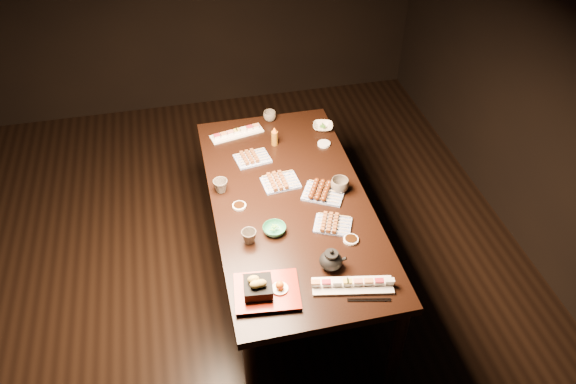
% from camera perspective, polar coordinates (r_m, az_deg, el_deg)
% --- Properties ---
extents(ground, '(5.00, 5.00, 0.00)m').
position_cam_1_polar(ground, '(3.72, -4.20, -11.24)').
color(ground, black).
rests_on(ground, ground).
extents(dining_table, '(1.02, 1.86, 0.75)m').
position_cam_1_polar(dining_table, '(3.53, 0.18, -5.35)').
color(dining_table, black).
rests_on(dining_table, ground).
extents(sushi_platter_near, '(0.42, 0.18, 0.05)m').
position_cam_1_polar(sushi_platter_near, '(2.82, 6.59, -9.22)').
color(sushi_platter_near, white).
rests_on(sushi_platter_near, dining_table).
extents(sushi_platter_far, '(0.37, 0.17, 0.04)m').
position_cam_1_polar(sushi_platter_far, '(3.79, -5.24, 6.11)').
color(sushi_platter_far, white).
rests_on(sushi_platter_far, dining_table).
extents(yakitori_plate_center, '(0.23, 0.18, 0.06)m').
position_cam_1_polar(yakitori_plate_center, '(3.37, -0.76, 1.22)').
color(yakitori_plate_center, '#828EB6').
rests_on(yakitori_plate_center, dining_table).
extents(yakitori_plate_right, '(0.24, 0.22, 0.05)m').
position_cam_1_polar(yakitori_plate_right, '(3.11, 4.59, -3.13)').
color(yakitori_plate_right, '#828EB6').
rests_on(yakitori_plate_right, dining_table).
extents(yakitori_plate_left, '(0.24, 0.19, 0.05)m').
position_cam_1_polar(yakitori_plate_left, '(3.56, -3.65, 3.66)').
color(yakitori_plate_left, '#828EB6').
rests_on(yakitori_plate_left, dining_table).
extents(tsukune_plate, '(0.29, 0.26, 0.06)m').
position_cam_1_polar(tsukune_plate, '(3.29, 3.63, 0.10)').
color(tsukune_plate, '#828EB6').
rests_on(tsukune_plate, dining_table).
extents(edamame_bowl_green, '(0.15, 0.15, 0.04)m').
position_cam_1_polar(edamame_bowl_green, '(3.07, -1.39, -3.82)').
color(edamame_bowl_green, '#27784E').
rests_on(edamame_bowl_green, dining_table).
extents(edamame_bowl_cream, '(0.17, 0.17, 0.03)m').
position_cam_1_polar(edamame_bowl_cream, '(3.84, 3.57, 6.63)').
color(edamame_bowl_cream, '#F7EACA').
rests_on(edamame_bowl_cream, dining_table).
extents(tempura_tray, '(0.34, 0.29, 0.12)m').
position_cam_1_polar(tempura_tray, '(2.75, -2.18, -9.53)').
color(tempura_tray, black).
rests_on(tempura_tray, dining_table).
extents(teacup_near_left, '(0.10, 0.10, 0.08)m').
position_cam_1_polar(teacup_near_left, '(3.01, -3.98, -4.56)').
color(teacup_near_left, '#524A3F').
rests_on(teacup_near_left, dining_table).
extents(teacup_mid_right, '(0.14, 0.14, 0.09)m').
position_cam_1_polar(teacup_mid_right, '(3.32, 5.28, 0.68)').
color(teacup_mid_right, '#524A3F').
rests_on(teacup_mid_right, dining_table).
extents(teacup_far_left, '(0.12, 0.12, 0.08)m').
position_cam_1_polar(teacup_far_left, '(3.33, -6.87, 0.61)').
color(teacup_far_left, '#524A3F').
rests_on(teacup_far_left, dining_table).
extents(teacup_far_right, '(0.11, 0.11, 0.07)m').
position_cam_1_polar(teacup_far_right, '(3.91, -1.88, 7.72)').
color(teacup_far_right, '#524A3F').
rests_on(teacup_far_right, dining_table).
extents(teapot, '(0.17, 0.17, 0.12)m').
position_cam_1_polar(teapot, '(2.87, 4.39, -6.78)').
color(teapot, black).
rests_on(teapot, dining_table).
extents(condiment_bottle, '(0.05, 0.05, 0.13)m').
position_cam_1_polar(condiment_bottle, '(3.66, -1.38, 5.70)').
color(condiment_bottle, brown).
rests_on(condiment_bottle, dining_table).
extents(sauce_dish_west, '(0.08, 0.08, 0.01)m').
position_cam_1_polar(sauce_dish_west, '(3.24, -4.98, -1.42)').
color(sauce_dish_west, white).
rests_on(sauce_dish_west, dining_table).
extents(sauce_dish_east, '(0.10, 0.10, 0.01)m').
position_cam_1_polar(sauce_dish_east, '(3.70, 3.68, 4.90)').
color(sauce_dish_east, white).
rests_on(sauce_dish_east, dining_table).
extents(sauce_dish_se, '(0.09, 0.09, 0.01)m').
position_cam_1_polar(sauce_dish_se, '(3.05, 6.40, -4.84)').
color(sauce_dish_se, white).
rests_on(sauce_dish_se, dining_table).
extents(sauce_dish_nw, '(0.10, 0.10, 0.01)m').
position_cam_1_polar(sauce_dish_nw, '(3.54, -4.43, 2.99)').
color(sauce_dish_nw, white).
rests_on(sauce_dish_nw, dining_table).
extents(chopsticks_near, '(0.19, 0.11, 0.01)m').
position_cam_1_polar(chopsticks_near, '(2.80, -1.69, -10.15)').
color(chopsticks_near, black).
rests_on(chopsticks_near, dining_table).
extents(chopsticks_se, '(0.21, 0.06, 0.01)m').
position_cam_1_polar(chopsticks_se, '(2.80, 8.24, -10.78)').
color(chopsticks_se, black).
rests_on(chopsticks_se, dining_table).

